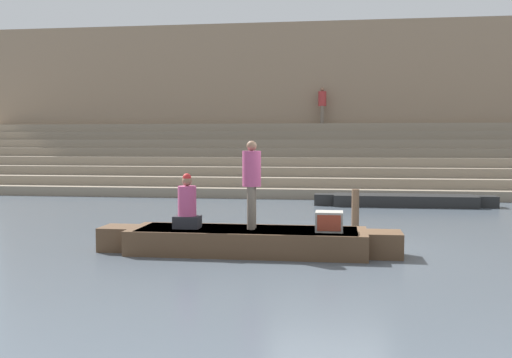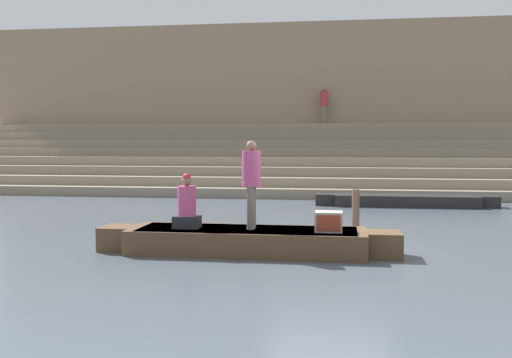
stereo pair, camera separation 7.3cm
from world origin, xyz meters
name	(u,v)px [view 2 (the right image)]	position (x,y,z in m)	size (l,w,h in m)	color
ground_plane	(328,247)	(0.00, 0.00, 0.00)	(120.00, 120.00, 0.00)	#4C5660
ghat_steps	(337,167)	(0.00, 13.89, 1.05)	(36.00, 6.21, 2.97)	gray
back_wall	(338,106)	(0.00, 16.69, 3.85)	(34.20, 1.28, 7.75)	#937A60
rowboat_main	(247,240)	(-1.56, -0.84, 0.25)	(5.91, 1.50, 0.48)	brown
person_standing	(251,178)	(-1.48, -0.79, 1.46)	(0.36, 0.36, 1.72)	#756656
person_rowing	(187,206)	(-2.75, -0.89, 0.90)	(0.51, 0.40, 1.08)	#28282D
tv_set	(329,222)	(0.03, -0.94, 0.67)	(0.52, 0.48, 0.38)	#9E998E
moored_boat_shore	(405,200)	(2.35, 8.15, 0.20)	(5.97, 1.22, 0.38)	black
mooring_post	(356,213)	(0.58, 1.60, 0.54)	(0.17, 0.17, 1.08)	brown
person_on_steps	(324,103)	(-0.62, 15.70, 3.93)	(0.37, 0.37, 1.67)	#756656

